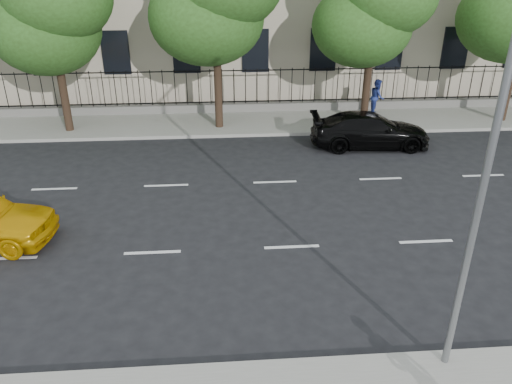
% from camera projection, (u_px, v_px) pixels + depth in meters
% --- Properties ---
extents(ground, '(120.00, 120.00, 0.00)m').
position_uv_depth(ground, '(306.00, 302.00, 12.22)').
color(ground, black).
rests_on(ground, ground).
extents(far_sidewalk, '(60.00, 4.00, 0.15)m').
position_uv_depth(far_sidewalk, '(260.00, 122.00, 24.74)').
color(far_sidewalk, gray).
rests_on(far_sidewalk, ground).
extents(lane_markings, '(49.60, 4.62, 0.01)m').
position_uv_depth(lane_markings, '(282.00, 210.00, 16.48)').
color(lane_markings, silver).
rests_on(lane_markings, ground).
extents(iron_fence, '(30.00, 0.50, 2.20)m').
position_uv_depth(iron_fence, '(257.00, 101.00, 26.01)').
color(iron_fence, slate).
rests_on(iron_fence, far_sidewalk).
extents(street_light, '(0.25, 3.32, 8.05)m').
position_uv_depth(street_light, '(480.00, 119.00, 8.55)').
color(street_light, slate).
rests_on(street_light, near_sidewalk).
extents(tree_b, '(5.53, 5.12, 8.97)m').
position_uv_depth(tree_b, '(50.00, 0.00, 21.04)').
color(tree_b, '#382619').
rests_on(tree_b, far_sidewalk).
extents(black_sedan, '(5.20, 2.34, 1.48)m').
position_uv_depth(black_sedan, '(370.00, 130.00, 21.54)').
color(black_sedan, black).
rests_on(black_sedan, ground).
extents(pedestrian_far, '(0.79, 0.95, 1.77)m').
position_uv_depth(pedestrian_far, '(377.00, 97.00, 25.31)').
color(pedestrian_far, navy).
rests_on(pedestrian_far, far_sidewalk).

